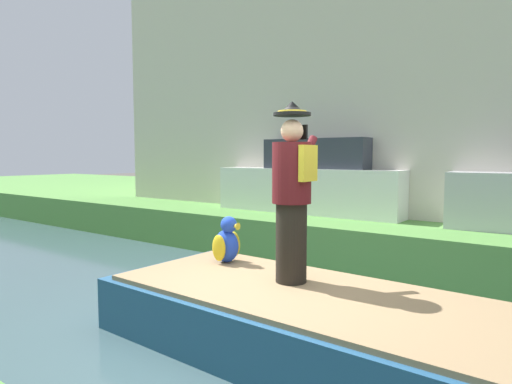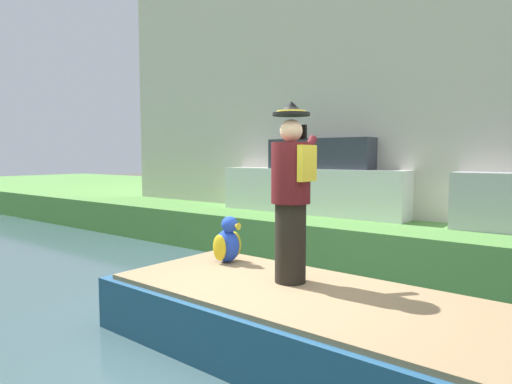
# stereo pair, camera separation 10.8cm
# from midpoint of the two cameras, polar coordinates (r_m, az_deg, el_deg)

# --- Properties ---
(ground_plane) EXTENTS (80.00, 80.00, 0.00)m
(ground_plane) POSITION_cam_midpoint_polar(r_m,az_deg,el_deg) (4.88, 0.64, -19.65)
(ground_plane) COLOR #4C4742
(canal_water) EXTENTS (5.34, 48.00, 0.10)m
(canal_water) POSITION_cam_midpoint_polar(r_m,az_deg,el_deg) (4.86, 0.64, -19.11)
(canal_water) COLOR #3D565B
(canal_water) RESTS_ON ground
(grass_bank_far) EXTENTS (9.80, 48.00, 0.86)m
(grass_bank_far) POSITION_cam_midpoint_polar(r_m,az_deg,el_deg) (11.59, 23.02, -3.53)
(grass_bank_far) COLOR #568E42
(grass_bank_far) RESTS_ON ground
(boat) EXTENTS (1.91, 4.24, 0.61)m
(boat) POSITION_cam_midpoint_polar(r_m,az_deg,el_deg) (4.51, 5.36, -16.27)
(boat) COLOR #23517A
(boat) RESTS_ON canal_water
(person_pirate) EXTENTS (0.61, 0.42, 1.85)m
(person_pirate) POSITION_cam_midpoint_polar(r_m,az_deg,el_deg) (4.50, 4.04, -0.11)
(person_pirate) COLOR black
(person_pirate) RESTS_ON boat
(parrot_plush) EXTENTS (0.36, 0.34, 0.57)m
(parrot_plush) POSITION_cam_midpoint_polar(r_m,az_deg,el_deg) (5.43, -4.37, -6.54)
(parrot_plush) COLOR blue
(parrot_plush) RESTS_ON boat
(parked_car_white) EXTENTS (1.73, 4.01, 1.50)m
(parked_car_white) POSITION_cam_midpoint_polar(r_m,az_deg,el_deg) (9.39, 7.94, 1.43)
(parked_car_white) COLOR white
(parked_car_white) RESTS_ON grass_bank_far
(building_row) EXTENTS (7.66, 16.52, 7.66)m
(building_row) POSITION_cam_midpoint_polar(r_m,az_deg,el_deg) (12.27, 27.60, 16.76)
(building_row) COLOR beige
(building_row) RESTS_ON grass_bank_far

